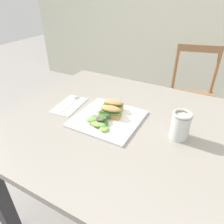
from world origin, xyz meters
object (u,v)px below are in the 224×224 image
object	(u,v)px
dining_table	(119,142)
sandwich_half_front	(110,111)
mason_jar_iced_tea	(180,127)
chair_wooden_far	(192,97)
fork_on_napkin	(71,103)
sandwich_half_back	(113,105)
plate_lunch	(108,119)

from	to	relation	value
dining_table	sandwich_half_front	world-z (taller)	sandwich_half_front
dining_table	mason_jar_iced_tea	distance (m)	0.33
chair_wooden_far	mason_jar_iced_tea	size ratio (longest dim) A/B	7.22
fork_on_napkin	mason_jar_iced_tea	distance (m)	0.58
sandwich_half_back	fork_on_napkin	distance (m)	0.24
plate_lunch	dining_table	bearing A→B (deg)	16.05
fork_on_napkin	plate_lunch	bearing A→B (deg)	-7.74
fork_on_napkin	dining_table	bearing A→B (deg)	-3.61
dining_table	mason_jar_iced_tea	bearing A→B (deg)	2.12
plate_lunch	sandwich_half_back	world-z (taller)	sandwich_half_back
fork_on_napkin	chair_wooden_far	bearing A→B (deg)	63.30
sandwich_half_back	sandwich_half_front	bearing A→B (deg)	-72.30
dining_table	mason_jar_iced_tea	size ratio (longest dim) A/B	9.14
chair_wooden_far	sandwich_half_front	bearing A→B (deg)	-103.84
plate_lunch	fork_on_napkin	size ratio (longest dim) A/B	1.61
chair_wooden_far	sandwich_half_back	distance (m)	1.05
mason_jar_iced_tea	chair_wooden_far	bearing A→B (deg)	93.99
sandwich_half_back	plate_lunch	bearing A→B (deg)	-79.18
dining_table	sandwich_half_front	size ratio (longest dim) A/B	10.30
dining_table	sandwich_half_front	distance (m)	0.17
chair_wooden_far	fork_on_napkin	size ratio (longest dim) A/B	4.68
plate_lunch	mason_jar_iced_tea	size ratio (longest dim) A/B	2.48
dining_table	sandwich_half_back	xyz separation A→B (m)	(-0.07, 0.06, 0.17)
chair_wooden_far	plate_lunch	distance (m)	1.11
sandwich_half_front	sandwich_half_back	bearing A→B (deg)	107.70
dining_table	plate_lunch	bearing A→B (deg)	-163.95
dining_table	fork_on_napkin	xyz separation A→B (m)	(-0.30, 0.02, 0.13)
dining_table	sandwich_half_front	bearing A→B (deg)	178.14
chair_wooden_far	sandwich_half_front	xyz separation A→B (m)	(-0.25, -1.02, 0.33)
dining_table	chair_wooden_far	world-z (taller)	chair_wooden_far
plate_lunch	mason_jar_iced_tea	xyz separation A→B (m)	(0.33, 0.03, 0.05)
dining_table	sandwich_half_front	xyz separation A→B (m)	(-0.05, 0.00, 0.17)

